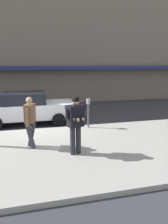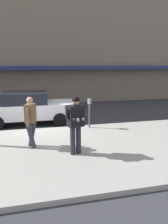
# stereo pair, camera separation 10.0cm
# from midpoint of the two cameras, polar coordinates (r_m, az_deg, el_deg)

# --- Properties ---
(ground_plane) EXTENTS (80.00, 80.00, 0.00)m
(ground_plane) POSITION_cam_midpoint_polar(r_m,az_deg,el_deg) (9.93, -13.51, -4.72)
(ground_plane) COLOR #333338
(sidewalk) EXTENTS (32.00, 5.30, 0.14)m
(sidewalk) POSITION_cam_midpoint_polar(r_m,az_deg,el_deg) (7.29, -5.09, -10.21)
(sidewalk) COLOR #99968E
(sidewalk) RESTS_ON ground
(curb_paint_line) EXTENTS (28.00, 0.12, 0.01)m
(curb_paint_line) POSITION_cam_midpoint_polar(r_m,az_deg,el_deg) (10.03, -7.78, -4.28)
(curb_paint_line) COLOR silver
(curb_paint_line) RESTS_ON ground
(storefront_facade) EXTENTS (28.00, 4.70, 12.80)m
(storefront_facade) POSITION_cam_midpoint_polar(r_m,az_deg,el_deg) (18.36, -11.77, 23.28)
(storefront_facade) COLOR #756656
(storefront_facade) RESTS_ON ground
(parked_sedan_mid) EXTENTS (4.53, 1.98, 1.54)m
(parked_sedan_mid) POSITION_cam_midpoint_polar(r_m,az_deg,el_deg) (10.96, -14.99, 1.08)
(parked_sedan_mid) COLOR silver
(parked_sedan_mid) RESTS_ON ground
(man_texting_on_phone) EXTENTS (0.63, 0.64, 1.81)m
(man_texting_on_phone) POSITION_cam_midpoint_polar(r_m,az_deg,el_deg) (6.57, -2.66, -1.87)
(man_texting_on_phone) COLOR #23232B
(man_texting_on_phone) RESTS_ON sidewalk
(pedestrian_dark_coat) EXTENTS (0.41, 0.58, 1.70)m
(pedestrian_dark_coat) POSITION_cam_midpoint_polar(r_m,az_deg,el_deg) (7.37, -14.27, -1.81)
(pedestrian_dark_coat) COLOR #33333D
(pedestrian_dark_coat) RESTS_ON sidewalk
(parking_meter) EXTENTS (0.12, 0.18, 1.27)m
(parking_meter) POSITION_cam_midpoint_polar(r_m,az_deg,el_deg) (9.42, 0.83, 0.80)
(parking_meter) COLOR #4C4C51
(parking_meter) RESTS_ON sidewalk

